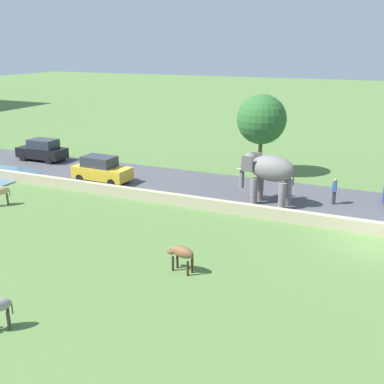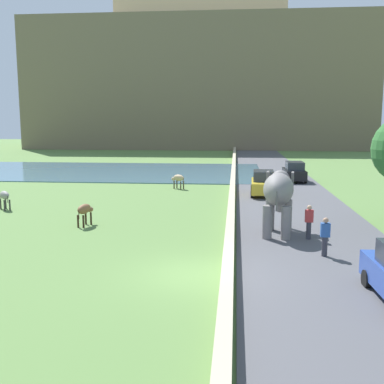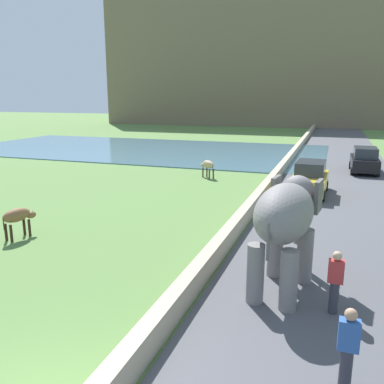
# 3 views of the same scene
# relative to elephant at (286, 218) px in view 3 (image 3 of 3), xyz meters

# --- Properties ---
(road_surface) EXTENTS (7.00, 120.00, 0.06)m
(road_surface) POSITION_rel_elephant_xyz_m (1.54, 13.86, -2.01)
(road_surface) COLOR #4C4C51
(road_surface) RESTS_ON ground
(barrier_wall) EXTENTS (0.40, 110.00, 0.67)m
(barrier_wall) POSITION_rel_elephant_xyz_m (-2.26, 11.86, -1.70)
(barrier_wall) COLOR tan
(barrier_wall) RESTS_ON ground
(lake) EXTENTS (36.00, 18.00, 0.08)m
(lake) POSITION_rel_elephant_xyz_m (-17.46, 25.97, -2.00)
(lake) COLOR slate
(lake) RESTS_ON ground
(hill_distant) EXTENTS (64.00, 28.00, 23.86)m
(hill_distant) POSITION_rel_elephant_xyz_m (-9.46, 74.49, 9.89)
(hill_distant) COLOR #75664C
(hill_distant) RESTS_ON ground
(elephant) EXTENTS (1.77, 3.56, 2.99)m
(elephant) POSITION_rel_elephant_xyz_m (0.00, 0.00, 0.00)
(elephant) COLOR slate
(elephant) RESTS_ON ground
(person_beside_elephant) EXTENTS (0.36, 0.22, 1.63)m
(person_beside_elephant) POSITION_rel_elephant_xyz_m (1.31, -0.93, -1.16)
(person_beside_elephant) COLOR #33333D
(person_beside_elephant) RESTS_ON ground
(person_trailing) EXTENTS (0.36, 0.22, 1.63)m
(person_trailing) POSITION_rel_elephant_xyz_m (1.53, -3.61, -1.16)
(person_trailing) COLOR #33333D
(person_trailing) RESTS_ON ground
(car_yellow) EXTENTS (1.91, 4.06, 1.80)m
(car_yellow) POSITION_rel_elephant_xyz_m (-0.03, 11.57, -1.14)
(car_yellow) COLOR gold
(car_yellow) RESTS_ON ground
(car_black) EXTENTS (1.83, 4.02, 1.80)m
(car_black) POSITION_rel_elephant_xyz_m (3.12, 19.41, -1.14)
(car_black) COLOR black
(car_black) RESTS_ON ground
(cow_tan) EXTENTS (1.28, 1.15, 1.15)m
(cow_tan) POSITION_rel_elephant_xyz_m (-6.56, 14.25, -1.20)
(cow_tan) COLOR tan
(cow_tan) RESTS_ON ground
(cow_brown) EXTENTS (0.66, 1.42, 1.15)m
(cow_brown) POSITION_rel_elephant_xyz_m (-9.77, 0.94, -1.20)
(cow_brown) COLOR brown
(cow_brown) RESTS_ON ground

